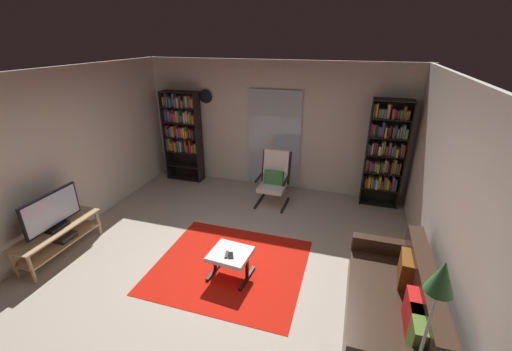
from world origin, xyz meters
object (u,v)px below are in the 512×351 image
Objects in this scene: bookshelf_near_sofa at (385,152)px; ottoman at (230,256)px; cell_phone at (231,255)px; television at (52,212)px; bookshelf_near_tv at (182,130)px; lounge_armchair at (274,177)px; tv_remote at (227,254)px; floor_lamp_by_sofa at (436,299)px; tv_stand at (60,236)px; wall_clock at (206,96)px; leather_sofa at (393,307)px.

bookshelf_near_sofa is 3.49m from ottoman.
cell_phone is (-1.94, -2.85, -0.67)m from bookshelf_near_sofa.
cell_phone is (2.60, 0.24, -0.33)m from television.
bookshelf_near_tv is 1.92× the size of lounge_armchair.
tv_remote is (-1.99, -2.85, -0.67)m from bookshelf_near_sofa.
tv_remote is 2.57m from floor_lamp_by_sofa.
lounge_armchair is (-1.94, -0.55, -0.52)m from bookshelf_near_sofa.
tv_stand is 0.79× the size of floor_lamp_by_sofa.
television is 2.58m from tv_remote.
wall_clock reaches higher than tv_stand.
cell_phone is (0.05, 0.00, -0.00)m from tv_remote.
wall_clock is (-3.71, 4.22, 0.52)m from floor_lamp_by_sofa.
wall_clock is (-3.63, 0.18, 0.80)m from bookshelf_near_sofa.
lounge_armchair is 7.10× the size of tv_remote.
television is at bearing -79.77° from tv_stand.
floor_lamp_by_sofa is at bearing -54.80° from cell_phone.
television reaches higher than tv_stand.
bookshelf_near_sofa is at bearing 31.39° from cell_phone.
tv_remote is 3.74m from wall_clock.
leather_sofa is 3.22m from lounge_armchair.
tv_stand is at bearing 168.27° from floor_lamp_by_sofa.
bookshelf_near_sofa is 1.11× the size of leather_sofa.
lounge_armchair is (2.60, 2.55, -0.18)m from television.
bookshelf_near_sofa reaches higher than floor_lamp_by_sofa.
tv_stand is 0.72× the size of leather_sofa.
tv_remote reaches higher than ottoman.
lounge_armchair is at bearing 120.12° from floor_lamp_by_sofa.
floor_lamp_by_sofa is 5.64m from wall_clock.
bookshelf_near_sofa is (4.55, 3.08, 0.75)m from tv_stand.
ottoman is (2.57, 0.29, 0.01)m from tv_stand.
bookshelf_near_sofa is 1.97× the size of lounge_armchair.
cell_phone is (-1.97, 0.23, 0.07)m from leather_sofa.
bookshelf_near_tv is 5.24m from leather_sofa.
bookshelf_near_sofa is 3.55m from tv_remote.
tv_stand is 2.62m from cell_phone.
bookshelf_near_tv is at bearing -179.84° from bookshelf_near_sofa.
cell_phone is (0.00, -2.31, -0.15)m from lounge_armchair.
cell_phone is at bearing 149.60° from floor_lamp_by_sofa.
cell_phone is (0.03, -0.06, 0.07)m from ottoman.
wall_clock is (0.92, 3.27, 1.14)m from television.
leather_sofa is (0.03, -3.08, -0.74)m from bookshelf_near_sofa.
bookshelf_near_sofa is 3.51m from cell_phone.
leather_sofa is at bearing -30.95° from cell_phone.
bookshelf_near_sofa is (4.54, 3.09, 0.34)m from television.
bookshelf_near_sofa is 1.23× the size of floor_lamp_by_sofa.
bookshelf_near_tv is at bearing 128.00° from ottoman.
wall_clock is at bearing 74.24° from tv_stand.
leather_sofa is at bearing -0.01° from tv_stand.
bookshelf_near_sofa reaches higher than tv_stand.
bookshelf_near_tv is at bearing -159.80° from wall_clock.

